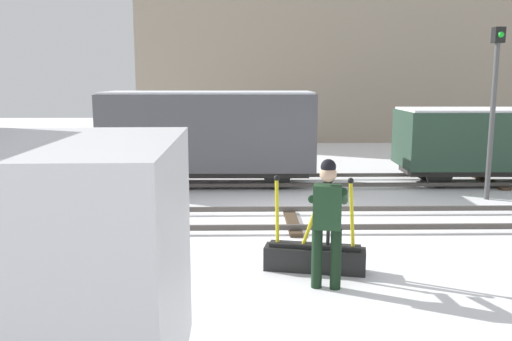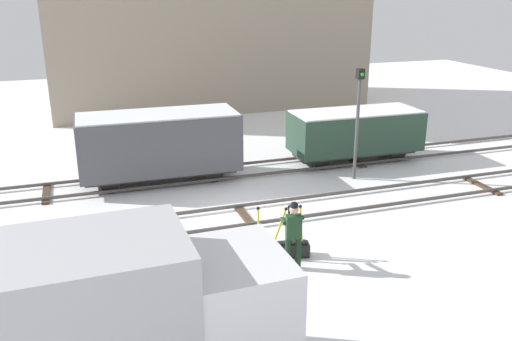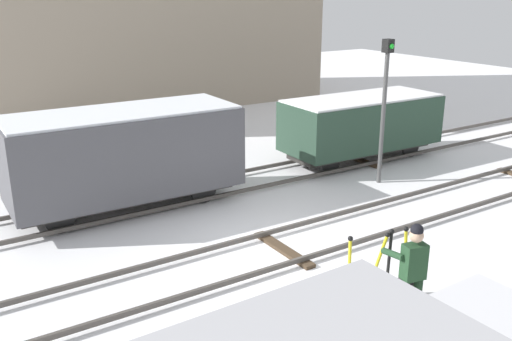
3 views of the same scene
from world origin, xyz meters
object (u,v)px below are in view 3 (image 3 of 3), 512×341
object	(u,v)px
switch_lever_frame	(377,294)
freight_car_mid_siding	(125,154)
signal_post	(385,98)
rail_worker	(412,268)
freight_car_back_track	(362,124)

from	to	relation	value
switch_lever_frame	freight_car_mid_siding	size ratio (longest dim) A/B	0.28
switch_lever_frame	signal_post	bearing A→B (deg)	57.04
freight_car_mid_siding	signal_post	bearing A→B (deg)	-14.74
rail_worker	signal_post	distance (m)	7.39
freight_car_back_track	switch_lever_frame	bearing A→B (deg)	-129.53
rail_worker	freight_car_back_track	xyz separation A→B (m)	(5.75, 7.43, 0.19)
freight_car_mid_siding	rail_worker	bearing A→B (deg)	-73.19
signal_post	freight_car_mid_siding	size ratio (longest dim) A/B	0.72
switch_lever_frame	rail_worker	size ratio (longest dim) A/B	0.86
switch_lever_frame	freight_car_back_track	size ratio (longest dim) A/B	0.30
switch_lever_frame	freight_car_mid_siding	bearing A→B (deg)	118.49
rail_worker	switch_lever_frame	bearing A→B (deg)	107.95
rail_worker	freight_car_back_track	bearing A→B (deg)	64.03
rail_worker	freight_car_back_track	world-z (taller)	freight_car_back_track
signal_post	freight_car_back_track	distance (m)	2.51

